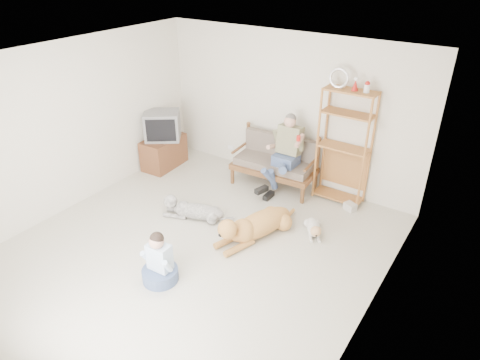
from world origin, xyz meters
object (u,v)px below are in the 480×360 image
Objects in this scene: etagere at (344,146)px; tv_stand at (164,152)px; loveseat at (276,161)px; golden_retriever at (254,226)px.

etagere is 3.55m from tv_stand.
tv_stand is at bearing -169.22° from loveseat.
tv_stand is (-2.23, -0.58, -0.19)m from loveseat.
golden_retriever is (2.78, -1.04, -0.09)m from tv_stand.
loveseat is at bearing 126.19° from golden_retriever.
etagere is at bearing 8.89° from tv_stand.
tv_stand is at bearing -167.69° from etagere.
loveseat is 1.66× the size of tv_stand.
loveseat is 2.31m from tv_stand.
golden_retriever is (0.56, -1.62, -0.28)m from loveseat.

